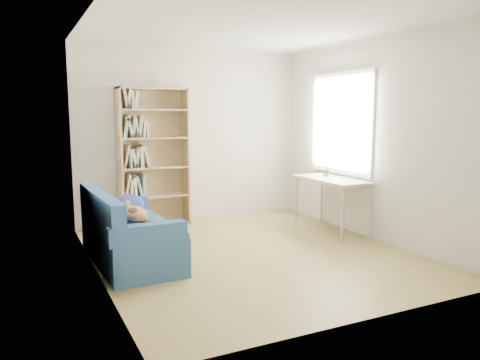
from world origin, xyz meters
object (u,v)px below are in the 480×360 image
at_px(desk, 332,184).
at_px(pen_cup, 326,172).
at_px(sofa, 127,234).
at_px(bookshelf, 154,164).

height_order(desk, pen_cup, pen_cup).
bearing_deg(desk, sofa, -177.84).
xyz_separation_m(bookshelf, desk, (2.11, -1.39, -0.25)).
bearing_deg(pen_cup, sofa, -173.21).
bearing_deg(desk, bookshelf, 146.64).
relative_size(bookshelf, pen_cup, 12.55).
bearing_deg(desk, pen_cup, 70.28).
xyz_separation_m(sofa, desk, (2.84, 0.11, 0.36)).
distance_m(desk, pen_cup, 0.29).
bearing_deg(bookshelf, desk, -33.36).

